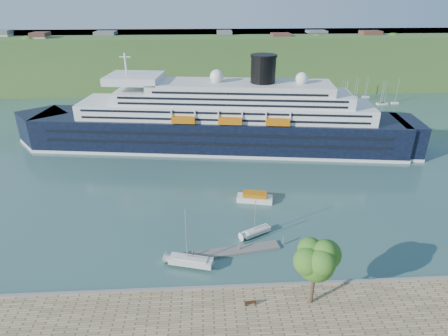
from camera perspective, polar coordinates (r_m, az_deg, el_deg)
ground at (r=60.67m, az=-1.73°, el=-18.33°), size 400.00×400.00×0.00m
far_hillside at (r=191.32m, az=-3.15°, el=16.21°), size 400.00×50.00×24.00m
quay_coping at (r=59.74m, az=-1.74°, el=-17.67°), size 220.00×0.50×0.30m
cruise_ship at (r=107.46m, az=-1.07°, el=9.92°), size 121.16×32.85×26.93m
park_bench at (r=57.09m, az=3.99°, el=-19.70°), size 1.71×0.82×1.06m
promenade_tree at (r=55.26m, az=13.67°, el=-14.93°), size 7.01×7.01×11.61m
floating_pontoon at (r=67.78m, az=0.62°, el=-12.63°), size 18.77×5.37×0.41m
sailboat_white_near at (r=62.10m, az=-5.22°, el=-10.92°), size 8.48×4.34×10.55m
sailboat_white_far at (r=70.17m, az=5.05°, el=-7.39°), size 6.42×4.56×8.19m
tender_launch at (r=82.61m, az=4.71°, el=-4.41°), size 8.22×4.24×2.16m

